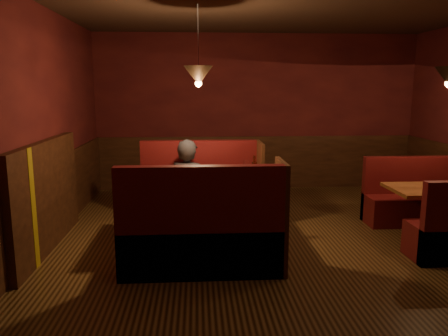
{
  "coord_description": "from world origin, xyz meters",
  "views": [
    {
      "loc": [
        -1.14,
        -4.73,
        1.91
      ],
      "look_at": [
        -0.81,
        0.47,
        0.95
      ],
      "focal_mm": 35.0,
      "sensor_mm": 36.0,
      "label": 1
    }
  ],
  "objects": [
    {
      "name": "room",
      "position": [
        -0.27,
        0.05,
        1.05
      ],
      "size": [
        6.02,
        7.02,
        2.92
      ],
      "color": "#311D0B",
      "rests_on": "ground"
    },
    {
      "name": "main_table",
      "position": [
        -1.09,
        0.47,
        0.64
      ],
      "size": [
        1.56,
        0.94,
        1.09
      ],
      "color": "brown",
      "rests_on": "ground"
    },
    {
      "name": "main_bench_far",
      "position": [
        -1.08,
        1.36,
        0.37
      ],
      "size": [
        1.71,
        0.61,
        1.17
      ],
      "color": "#451016",
      "rests_on": "ground"
    },
    {
      "name": "main_bench_near",
      "position": [
        -1.08,
        -0.41,
        0.37
      ],
      "size": [
        1.71,
        0.61,
        1.17
      ],
      "color": "#451016",
      "rests_on": "ground"
    },
    {
      "name": "second_table",
      "position": [
        1.9,
        0.44,
        0.5
      ],
      "size": [
        1.19,
        0.76,
        0.67
      ],
      "color": "brown",
      "rests_on": "ground"
    },
    {
      "name": "second_bench_far",
      "position": [
        1.92,
        1.15,
        0.3
      ],
      "size": [
        1.32,
        0.49,
        0.94
      ],
      "color": "#451016",
      "rests_on": "ground"
    },
    {
      "name": "diner_a",
      "position": [
        -1.27,
        1.15,
        0.79
      ],
      "size": [
        0.67,
        0.56,
        1.58
      ],
      "primitive_type": "imported",
      "rotation": [
        0.0,
        0.0,
        2.78
      ],
      "color": "#242329",
      "rests_on": "ground"
    },
    {
      "name": "diner_b",
      "position": [
        -1.01,
        -0.13,
        0.72
      ],
      "size": [
        0.81,
        0.7,
        1.43
      ],
      "primitive_type": "imported",
      "rotation": [
        0.0,
        0.0,
        -0.25
      ],
      "color": "#3E302A",
      "rests_on": "ground"
    }
  ]
}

